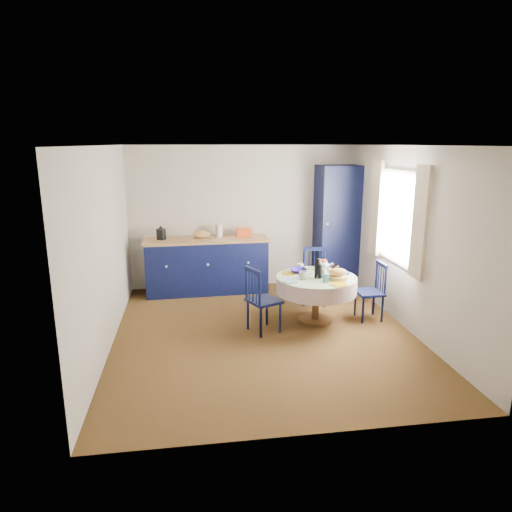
{
  "coord_description": "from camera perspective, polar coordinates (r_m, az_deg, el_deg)",
  "views": [
    {
      "loc": [
        -0.96,
        -5.7,
        2.53
      ],
      "look_at": [
        -0.08,
        0.2,
        1.05
      ],
      "focal_mm": 32.0,
      "sensor_mm": 36.0,
      "label": 1
    }
  ],
  "objects": [
    {
      "name": "floor",
      "position": [
        6.31,
        1.01,
        -9.68
      ],
      "size": [
        4.5,
        4.5,
        0.0
      ],
      "primitive_type": "plane",
      "color": "black",
      "rests_on": "ground"
    },
    {
      "name": "ceiling",
      "position": [
        5.78,
        1.12,
        13.66
      ],
      "size": [
        4.5,
        4.5,
        0.0
      ],
      "primitive_type": "plane",
      "rotation": [
        3.14,
        0.0,
        0.0
      ],
      "color": "white",
      "rests_on": "wall_back"
    },
    {
      "name": "wall_back",
      "position": [
        8.11,
        -1.57,
        4.87
      ],
      "size": [
        4.0,
        0.02,
        2.5
      ],
      "primitive_type": "cube",
      "color": "beige",
      "rests_on": "floor"
    },
    {
      "name": "wall_left",
      "position": [
        5.94,
        -18.35,
        0.79
      ],
      "size": [
        0.02,
        4.5,
        2.5
      ],
      "primitive_type": "cube",
      "color": "beige",
      "rests_on": "floor"
    },
    {
      "name": "wall_right",
      "position": [
        6.55,
        18.6,
        1.95
      ],
      "size": [
        0.02,
        4.5,
        2.5
      ],
      "primitive_type": "cube",
      "color": "beige",
      "rests_on": "floor"
    },
    {
      "name": "window",
      "position": [
        6.75,
        17.28,
        4.75
      ],
      "size": [
        0.1,
        1.74,
        1.45
      ],
      "color": "white",
      "rests_on": "wall_right"
    },
    {
      "name": "kitchen_counter",
      "position": [
        7.94,
        -6.18,
        -1.05
      ],
      "size": [
        2.14,
        0.73,
        1.19
      ],
      "rotation": [
        0.0,
        0.0,
        0.03
      ],
      "color": "black",
      "rests_on": "floor"
    },
    {
      "name": "pantry_cabinet",
      "position": [
        8.26,
        10.18,
        3.62
      ],
      "size": [
        0.78,
        0.58,
        2.16
      ],
      "rotation": [
        0.0,
        0.0,
        0.05
      ],
      "color": "black",
      "rests_on": "floor"
    },
    {
      "name": "dining_table",
      "position": [
        6.56,
        7.6,
        -3.54
      ],
      "size": [
        1.14,
        1.14,
        0.97
      ],
      "color": "#553618",
      "rests_on": "floor"
    },
    {
      "name": "chair_left",
      "position": [
        6.21,
        0.69,
        -5.45
      ],
      "size": [
        0.52,
        0.53,
        0.92
      ],
      "rotation": [
        0.0,
        0.0,
        1.98
      ],
      "color": "black",
      "rests_on": "floor"
    },
    {
      "name": "chair_far",
      "position": [
        7.4,
        7.29,
        -2.46
      ],
      "size": [
        0.48,
        0.46,
        0.89
      ],
      "rotation": [
        0.0,
        0.0,
        -0.23
      ],
      "color": "black",
      "rests_on": "floor"
    },
    {
      "name": "chair_right",
      "position": [
        6.89,
        14.28,
        -4.22
      ],
      "size": [
        0.37,
        0.38,
        0.86
      ],
      "rotation": [
        0.0,
        0.0,
        -1.57
      ],
      "color": "black",
      "rests_on": "floor"
    },
    {
      "name": "mug_a",
      "position": [
        6.38,
        5.94,
        -2.4
      ],
      "size": [
        0.13,
        0.13,
        0.1
      ],
      "primitive_type": "imported",
      "color": "silver",
      "rests_on": "dining_table"
    },
    {
      "name": "mug_b",
      "position": [
        6.27,
        8.69,
        -2.81
      ],
      "size": [
        0.11,
        0.11,
        0.1
      ],
      "primitive_type": "imported",
      "color": "#376B7A",
      "rests_on": "dining_table"
    },
    {
      "name": "mug_c",
      "position": [
        6.86,
        9.84,
        -1.46
      ],
      "size": [
        0.11,
        0.11,
        0.09
      ],
      "primitive_type": "imported",
      "color": "black",
      "rests_on": "dining_table"
    },
    {
      "name": "mug_d",
      "position": [
        6.85,
        5.58,
        -1.31
      ],
      "size": [
        0.1,
        0.1,
        0.09
      ],
      "primitive_type": "imported",
      "color": "silver",
      "rests_on": "dining_table"
    },
    {
      "name": "cobalt_bowl",
      "position": [
        6.68,
        5.3,
        -1.84
      ],
      "size": [
        0.25,
        0.25,
        0.06
      ],
      "primitive_type": "imported",
      "color": "navy",
      "rests_on": "dining_table"
    }
  ]
}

